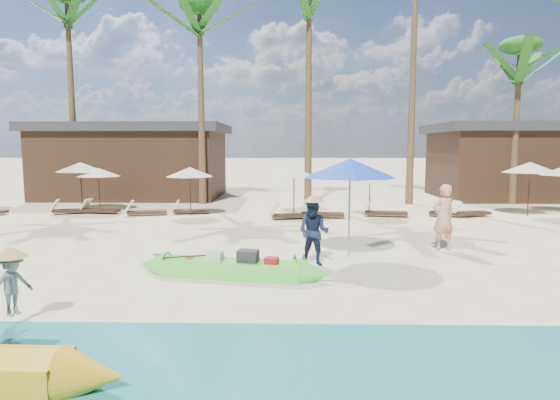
{
  "coord_description": "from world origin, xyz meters",
  "views": [
    {
      "loc": [
        1.24,
        -10.04,
        2.95
      ],
      "look_at": [
        0.97,
        2.0,
        1.59
      ],
      "focal_mm": 30.0,
      "sensor_mm": 36.0,
      "label": 1
    }
  ],
  "objects": [
    {
      "name": "ground",
      "position": [
        0.0,
        0.0,
        0.0
      ],
      "size": [
        240.0,
        240.0,
        0.0
      ],
      "primitive_type": "plane",
      "color": "#FFEDBC",
      "rests_on": "ground"
    },
    {
      "name": "green_canoe",
      "position": [
        -0.11,
        0.34,
        0.22
      ],
      "size": [
        5.06,
        1.22,
        0.65
      ],
      "rotation": [
        0.0,
        0.0,
        -0.18
      ],
      "color": "#53E345",
      "rests_on": "ground"
    },
    {
      "name": "tourist",
      "position": [
        5.62,
        3.29,
        0.95
      ],
      "size": [
        0.81,
        0.66,
        1.91
      ],
      "primitive_type": "imported",
      "rotation": [
        0.0,
        0.0,
        3.48
      ],
      "color": "tan",
      "rests_on": "ground"
    },
    {
      "name": "vendor_green",
      "position": [
        1.83,
        1.51,
        0.84
      ],
      "size": [
        0.99,
        0.88,
        1.67
      ],
      "primitive_type": "imported",
      "rotation": [
        0.0,
        0.0,
        -0.36
      ],
      "color": "#16213E",
      "rests_on": "ground"
    },
    {
      "name": "vendor_yellow",
      "position": [
        -3.34,
        -2.64,
        0.7
      ],
      "size": [
        0.63,
        0.77,
        1.04
      ],
      "primitive_type": "imported",
      "rotation": [
        0.0,
        0.0,
        1.14
      ],
      "color": "gray",
      "rests_on": "ground"
    },
    {
      "name": "blue_umbrella",
      "position": [
        2.82,
        2.41,
        2.4
      ],
      "size": [
        2.47,
        2.47,
        2.66
      ],
      "color": "#99999E",
      "rests_on": "ground"
    },
    {
      "name": "resort_parasol_3",
      "position": [
        -8.55,
        11.55,
        2.03
      ],
      "size": [
        2.19,
        2.19,
        2.25
      ],
      "color": "#341F15",
      "rests_on": "ground"
    },
    {
      "name": "lounger_3_right",
      "position": [
        -8.57,
        10.34,
        0.2
      ],
      "size": [
        1.83,
        1.01,
        0.59
      ],
      "rotation": [
        0.0,
        0.0,
        0.28
      ],
      "color": "#341F15",
      "rests_on": "ground"
    },
    {
      "name": "resort_parasol_4",
      "position": [
        -7.59,
        11.26,
        1.81
      ],
      "size": [
        1.95,
        1.95,
        2.01
      ],
      "color": "#341F15",
      "rests_on": "ground"
    },
    {
      "name": "lounger_4_left",
      "position": [
        -7.34,
        10.5,
        0.19
      ],
      "size": [
        1.77,
        0.78,
        0.58
      ],
      "rotation": [
        0.0,
        0.0,
        -0.16
      ],
      "color": "#341F15",
      "rests_on": "ground"
    },
    {
      "name": "lounger_4_right",
      "position": [
        -5.13,
        9.97,
        0.2
      ],
      "size": [
        1.82,
        0.9,
        0.59
      ],
      "rotation": [
        0.0,
        0.0,
        0.22
      ],
      "color": "#341F15",
      "rests_on": "ground"
    },
    {
      "name": "resort_parasol_5",
      "position": [
        -3.09,
        9.96,
        1.89
      ],
      "size": [
        2.04,
        2.04,
        2.1
      ],
      "color": "#341F15",
      "rests_on": "ground"
    },
    {
      "name": "lounger_5_left",
      "position": [
        -3.28,
        10.45,
        0.19
      ],
      "size": [
        1.7,
        0.73,
        0.56
      ],
      "rotation": [
        0.0,
        0.0,
        0.14
      ],
      "color": "#341F15",
      "rests_on": "ground"
    },
    {
      "name": "resort_parasol_6",
      "position": [
        1.4,
        10.4,
        1.87
      ],
      "size": [
        2.01,
        2.01,
        2.07
      ],
      "color": "#341F15",
      "rests_on": "ground"
    },
    {
      "name": "lounger_6_left",
      "position": [
        1.22,
        9.05,
        0.21
      ],
      "size": [
        1.91,
        0.89,
        0.62
      ],
      "rotation": [
        0.0,
        0.0,
        0.18
      ],
      "color": "#341F15",
      "rests_on": "ground"
    },
    {
      "name": "lounger_6_right",
      "position": [
        2.46,
        9.43,
        0.21
      ],
      "size": [
        1.91,
        0.71,
        0.64
      ],
      "rotation": [
        0.0,
        0.0,
        -0.07
      ],
      "color": "#341F15",
      "rests_on": "ground"
    },
    {
      "name": "resort_parasol_7",
      "position": [
        4.62,
        9.88,
        1.68
      ],
      "size": [
        1.81,
        1.81,
        1.87
      ],
      "color": "#341F15",
      "rests_on": "ground"
    },
    {
      "name": "lounger_7_left",
      "position": [
        5.2,
        9.88,
        0.21
      ],
      "size": [
        1.95,
        0.87,
        0.64
      ],
      "rotation": [
        0.0,
        0.0,
        -0.16
      ],
      "color": "#341F15",
      "rests_on": "ground"
    },
    {
      "name": "lounger_7_right",
      "position": [
        7.93,
        9.9,
        0.2
      ],
      "size": [
        1.86,
        0.9,
        0.61
      ],
      "rotation": [
        0.0,
        0.0,
        -0.21
      ],
      "color": "#341F15",
      "rests_on": "ground"
    },
    {
      "name": "resort_parasol_8",
      "position": [
        11.52,
        10.24,
        2.09
      ],
      "size": [
        2.26,
        2.26,
        2.32
      ],
      "color": "#341F15",
      "rests_on": "ground"
    },
    {
      "name": "lounger_8_left",
      "position": [
        8.8,
        9.9,
        0.21
      ],
      "size": [
        1.89,
        1.0,
        0.61
      ],
      "rotation": [
        0.0,
        0.0,
        0.26
      ],
      "color": "#341F15",
      "rests_on": "ground"
    },
    {
      "name": "palm_2",
      "position": [
        -10.45,
        15.08,
        9.18
      ],
      "size": [
        2.08,
        2.08,
        11.33
      ],
      "color": "brown",
      "rests_on": "ground"
    },
    {
      "name": "palm_3",
      "position": [
        -3.36,
        14.27,
        8.58
      ],
      "size": [
        2.08,
        2.08,
        10.52
      ],
      "color": "brown",
      "rests_on": "ground"
    },
    {
      "name": "palm_4",
      "position": [
        2.15,
        14.01,
        9.45
      ],
      "size": [
        2.08,
        2.08,
        11.7
      ],
      "color": "brown",
      "rests_on": "ground"
    },
    {
      "name": "palm_6",
      "position": [
        12.84,
        14.52,
        7.05
      ],
      "size": [
        2.08,
        2.08,
        8.51
      ],
      "color": "brown",
      "rests_on": "ground"
    },
    {
      "name": "pavilion_west",
      "position": [
        -8.0,
        17.5,
        2.19
      ],
      "size": [
        10.8,
        6.6,
        4.3
      ],
      "color": "#341F15",
      "rests_on": "ground"
    },
    {
      "name": "pavilion_east",
      "position": [
        14.0,
        17.5,
        2.2
      ],
      "size": [
        8.8,
        6.6,
        4.3
      ],
      "color": "#341F15",
      "rests_on": "ground"
    }
  ]
}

